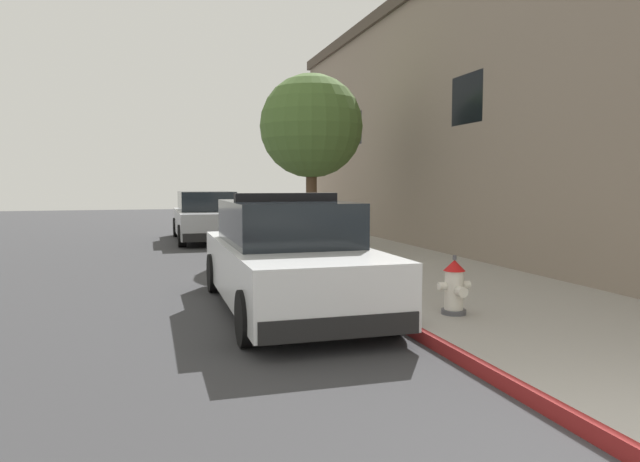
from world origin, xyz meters
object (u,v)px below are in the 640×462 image
(police_cruiser, at_px, (287,258))
(fire_hydrant, at_px, (454,287))
(street_tree, at_px, (311,127))
(parked_car_silver_ahead, at_px, (206,217))

(police_cruiser, distance_m, fire_hydrant, 2.39)
(police_cruiser, relative_size, street_tree, 1.09)
(police_cruiser, height_order, street_tree, street_tree)
(police_cruiser, bearing_deg, fire_hydrant, -39.40)
(parked_car_silver_ahead, bearing_deg, fire_hydrant, -80.63)
(parked_car_silver_ahead, relative_size, fire_hydrant, 6.37)
(police_cruiser, distance_m, street_tree, 7.12)
(police_cruiser, height_order, fire_hydrant, police_cruiser)
(police_cruiser, xyz_separation_m, street_tree, (2.12, 6.32, 2.51))
(street_tree, bearing_deg, fire_hydrant, -92.06)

